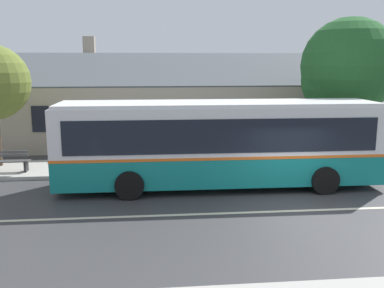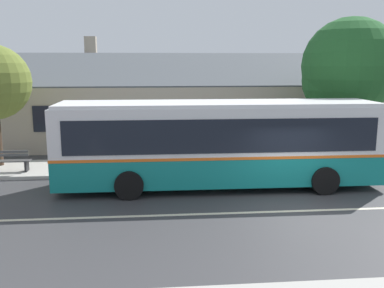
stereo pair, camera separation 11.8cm
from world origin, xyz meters
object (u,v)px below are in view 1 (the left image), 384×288
at_px(transit_bus, 219,142).
at_px(bus_stop_sign, 351,132).
at_px(bench_by_building, 8,162).
at_px(bench_down_street, 97,158).
at_px(street_tree_primary, 346,70).

relative_size(transit_bus, bus_stop_sign, 4.95).
height_order(transit_bus, bus_stop_sign, transit_bus).
distance_m(bench_by_building, bus_stop_sign, 14.56).
xyz_separation_m(bench_by_building, bus_stop_sign, (14.52, -0.35, 1.07)).
xyz_separation_m(transit_bus, bench_down_street, (-4.81, 2.90, -1.15)).
bearing_deg(bench_by_building, street_tree_primary, 5.38).
relative_size(transit_bus, street_tree_primary, 1.78).
relative_size(bench_down_street, bus_stop_sign, 0.69).
distance_m(bench_by_building, street_tree_primary, 15.42).
bearing_deg(bus_stop_sign, street_tree_primary, 77.42).
xyz_separation_m(transit_bus, bench_by_building, (-8.38, 2.44, -1.15)).
height_order(bench_by_building, bench_down_street, same).
bearing_deg(bus_stop_sign, bench_down_street, 175.76).
bearing_deg(street_tree_primary, bench_by_building, -174.62).
xyz_separation_m(transit_bus, bus_stop_sign, (6.14, 2.09, -0.08)).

